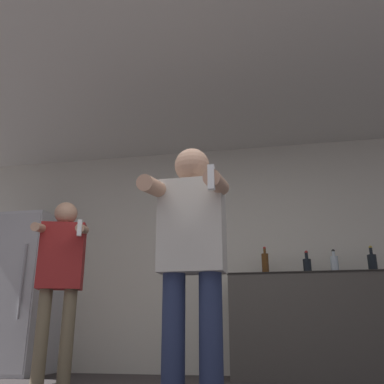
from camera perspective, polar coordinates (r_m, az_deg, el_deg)
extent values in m
cube|color=beige|center=(4.92, 4.53, -8.28)|extent=(7.00, 0.06, 2.55)
cube|color=silver|center=(4.06, 1.83, 13.67)|extent=(7.00, 3.29, 0.05)
cube|color=silver|center=(5.28, -21.80, -12.33)|extent=(0.69, 0.66, 1.71)
cube|color=#B6B6BB|center=(4.99, -23.84, -11.83)|extent=(0.66, 0.01, 1.64)
cylinder|color=#99999E|center=(4.86, -21.69, -10.94)|extent=(0.02, 0.02, 0.77)
cube|color=#47423D|center=(4.52, 15.88, -16.83)|extent=(1.59, 0.58, 0.98)
cube|color=#272421|center=(4.55, 15.34, -10.65)|extent=(1.62, 0.61, 0.01)
cylinder|color=black|center=(4.71, 22.95, -8.87)|extent=(0.09, 0.09, 0.19)
cylinder|color=black|center=(4.73, 22.75, -7.28)|extent=(0.03, 0.03, 0.08)
sphere|color=#B29933|center=(4.73, 22.69, -6.82)|extent=(0.03, 0.03, 0.03)
cylinder|color=silver|center=(4.64, 18.49, -9.28)|extent=(0.08, 0.08, 0.19)
cylinder|color=silver|center=(4.66, 18.34, -7.80)|extent=(0.03, 0.03, 0.06)
sphere|color=black|center=(4.67, 18.31, -7.46)|extent=(0.03, 0.03, 0.03)
cylinder|color=#563314|center=(4.60, 9.75, -9.57)|extent=(0.07, 0.07, 0.24)
cylinder|color=#563314|center=(4.63, 9.65, -7.76)|extent=(0.03, 0.03, 0.06)
sphere|color=maroon|center=(4.63, 9.63, -7.38)|extent=(0.03, 0.03, 0.03)
cylinder|color=black|center=(4.61, 15.13, -9.66)|extent=(0.08, 0.08, 0.17)
cylinder|color=black|center=(4.63, 15.01, -8.21)|extent=(0.03, 0.03, 0.07)
sphere|color=maroon|center=(4.64, 14.98, -7.77)|extent=(0.04, 0.04, 0.04)
cylinder|color=navy|center=(2.62, -2.51, -19.25)|extent=(0.14, 0.14, 0.77)
cylinder|color=navy|center=(2.57, 2.55, -19.27)|extent=(0.14, 0.14, 0.77)
cube|color=beige|center=(2.67, 0.00, -4.58)|extent=(0.41, 0.21, 0.58)
sphere|color=tan|center=(2.79, 0.00, 3.51)|extent=(0.23, 0.23, 0.23)
cylinder|color=tan|center=(2.60, -5.03, 0.62)|extent=(0.11, 0.40, 0.16)
cylinder|color=tan|center=(2.51, 3.33, 1.23)|extent=(0.11, 0.40, 0.16)
cube|color=white|center=(2.32, 2.58, 1.96)|extent=(0.04, 0.04, 0.14)
cylinder|color=#75664C|center=(4.09, -19.42, -17.72)|extent=(0.12, 0.12, 0.80)
cylinder|color=#75664C|center=(4.05, -16.31, -18.00)|extent=(0.12, 0.12, 0.80)
cube|color=maroon|center=(4.12, -16.94, -8.17)|extent=(0.43, 0.31, 0.60)
sphere|color=tan|center=(4.20, -16.44, -2.75)|extent=(0.21, 0.21, 0.21)
cylinder|color=tan|center=(4.03, -19.65, -4.52)|extent=(0.18, 0.37, 0.14)
cylinder|color=tan|center=(3.96, -14.41, -4.80)|extent=(0.18, 0.37, 0.14)
cube|color=white|center=(3.79, -14.75, -4.65)|extent=(0.05, 0.05, 0.14)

